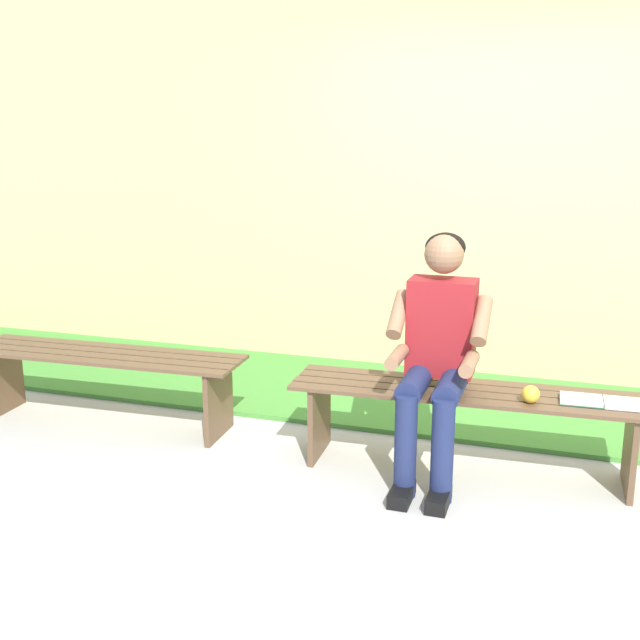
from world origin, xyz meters
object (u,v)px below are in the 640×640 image
Objects in this scene: bench_near at (468,409)px; book_open at (603,402)px; bench_far at (105,370)px; person_seated at (437,348)px; apple at (531,394)px.

bench_near is 0.66m from book_open.
book_open is at bearing 179.96° from bench_far.
person_seated is 14.07× the size of apple.
bench_far is at bearing -2.23° from apple.
book_open reaches higher than bench_near.
apple is (-0.31, 0.10, 0.15)m from bench_near.
book_open reaches higher than bench_far.
apple is 0.36m from book_open.
person_seated reaches higher than apple.
bench_far is at bearing -2.86° from person_seated.
bench_far is (2.17, 0.00, -0.00)m from bench_near.
bench_far is 1.37× the size of person_seated.
person_seated is (-2.02, 0.10, 0.35)m from bench_far.
bench_near is 4.45× the size of book_open.
book_open is (-2.83, 0.00, 0.12)m from bench_far.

